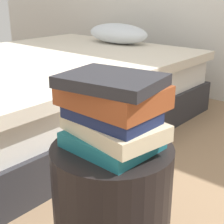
% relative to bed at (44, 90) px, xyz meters
% --- Properties ---
extents(bed, '(1.53, 2.00, 0.62)m').
position_rel_bed_xyz_m(bed, '(0.00, 0.00, 0.00)').
color(bed, '#2D2D33').
rests_on(bed, ground_plane).
extents(side_table, '(0.36, 0.36, 0.45)m').
position_rel_bed_xyz_m(side_table, '(1.22, -0.70, -0.01)').
color(side_table, black).
rests_on(side_table, ground_plane).
extents(book_teal, '(0.25, 0.22, 0.04)m').
position_rel_bed_xyz_m(book_teal, '(1.22, -0.71, 0.24)').
color(book_teal, '#1E727F').
rests_on(book_teal, side_table).
extents(book_cream, '(0.30, 0.23, 0.05)m').
position_rel_bed_xyz_m(book_cream, '(1.23, -0.70, 0.29)').
color(book_cream, beige).
rests_on(book_cream, book_teal).
extents(book_navy, '(0.25, 0.16, 0.03)m').
position_rel_bed_xyz_m(book_navy, '(1.23, -0.71, 0.33)').
color(book_navy, '#19234C').
rests_on(book_navy, book_cream).
extents(book_rust, '(0.28, 0.21, 0.06)m').
position_rel_bed_xyz_m(book_rust, '(1.21, -0.70, 0.37)').
color(book_rust, '#994723').
rests_on(book_rust, book_navy).
extents(book_charcoal, '(0.29, 0.24, 0.03)m').
position_rel_bed_xyz_m(book_charcoal, '(1.23, -0.71, 0.42)').
color(book_charcoal, '#28282D').
rests_on(book_charcoal, book_rust).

